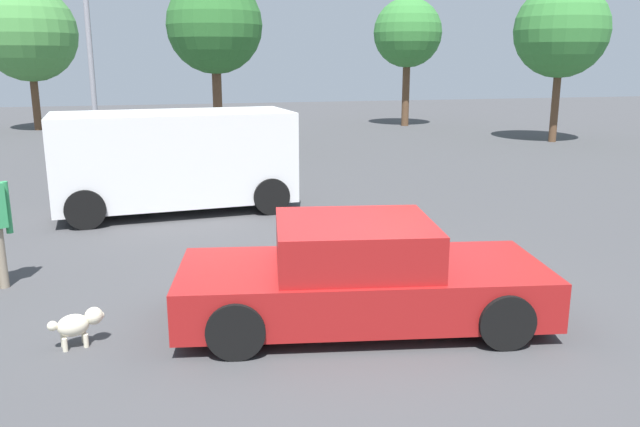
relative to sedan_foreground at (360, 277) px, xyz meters
The scene contains 8 objects.
ground_plane 0.61m from the sedan_foreground, 85.83° to the left, with size 80.00×80.00×0.00m, color #424244.
sedan_foreground is the anchor object (origin of this frame).
dog 3.27m from the sedan_foreground, behind, with size 0.59×0.32×0.42m.
van_white 6.91m from the sedan_foreground, 106.10° to the left, with size 4.95×2.50×2.08m.
tree_back_left 15.75m from the sedan_foreground, 90.40° to the left, with size 3.20×3.20×5.84m.
tree_back_center 25.71m from the sedan_foreground, 106.81° to the left, with size 4.17×4.17×6.32m.
tree_back_right 24.17m from the sedan_foreground, 66.50° to the left, with size 3.20×3.20×5.95m.
tree_far_right 19.80m from the sedan_foreground, 49.06° to the left, with size 3.51×3.51×5.94m.
Camera 1 is at (-2.31, -7.02, 3.13)m, focal length 35.50 mm.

